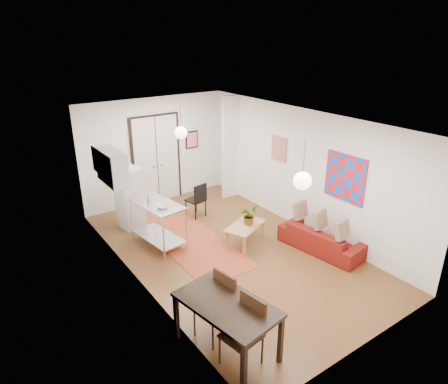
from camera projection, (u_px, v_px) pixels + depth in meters
floor at (229, 250)px, 8.80m from camera, size 7.00×7.00×0.00m
ceiling at (230, 120)px, 7.71m from camera, size 4.20×7.00×0.02m
wall_back at (155, 151)px, 10.92m from camera, size 4.20×0.02×2.90m
wall_front at (375, 265)px, 5.60m from camera, size 4.20×0.02×2.90m
wall_left at (135, 214)px, 7.14m from camera, size 0.02×7.00×2.90m
wall_right at (302, 171)px, 9.37m from camera, size 0.02×7.00×2.90m
double_doors at (157, 160)px, 10.98m from camera, size 1.44×0.06×2.50m
stub_partition at (230, 148)px, 11.18m from camera, size 0.50×0.10×2.90m
wall_cabinet at (112, 167)px, 8.21m from camera, size 0.35×1.00×0.70m
painting_popart at (345, 178)px, 8.34m from camera, size 0.05×1.00×1.00m
painting_abstract at (279, 149)px, 9.84m from camera, size 0.05×0.50×0.60m
poster_back at (192, 140)px, 11.45m from camera, size 0.40×0.03×0.50m
print_left at (96, 160)px, 8.49m from camera, size 0.03×0.44×0.54m
pendant_back at (181, 133)px, 9.48m from camera, size 0.30×0.30×0.80m
pendant_front at (302, 181)px, 6.44m from camera, size 0.30×0.30×0.80m
kilim_rug at (189, 240)px, 9.23m from camera, size 1.43×3.61×0.01m
sofa at (321, 239)px, 8.74m from camera, size 0.99×1.97×0.55m
coffee_table at (245, 227)px, 8.99m from camera, size 1.15×0.92×0.45m
potted_plant at (249, 215)px, 8.94m from camera, size 0.47×0.50×0.44m
kitchen_counter at (158, 217)px, 8.80m from camera, size 0.85×1.41×1.02m
bowl at (163, 206)px, 8.43m from camera, size 0.30×0.30×0.06m
soap_bottle at (149, 195)px, 8.80m from camera, size 0.12×0.12×0.21m
fridge at (130, 198)px, 9.65m from camera, size 0.60×0.60×1.50m
dining_table at (227, 308)px, 5.80m from camera, size 1.12×1.66×0.85m
dining_chair_near at (210, 300)px, 6.20m from camera, size 0.58×0.75×1.05m
dining_chair_far at (237, 325)px, 5.67m from camera, size 0.58×0.75×1.05m
black_side_chair at (194, 196)px, 10.32m from camera, size 0.50×0.50×0.92m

